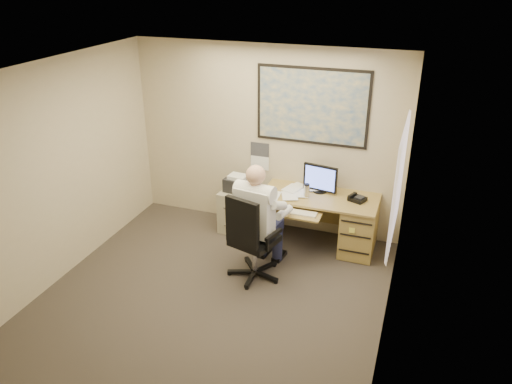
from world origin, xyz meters
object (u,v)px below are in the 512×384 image
(filing_cabinet, at_px, (239,206))
(office_chair, at_px, (254,254))
(person, at_px, (255,222))
(desk, at_px, (342,219))

(filing_cabinet, xyz_separation_m, office_chair, (0.65, -1.13, -0.04))
(filing_cabinet, height_order, person, person)
(filing_cabinet, distance_m, person, 1.28)
(desk, distance_m, person, 1.41)
(office_chair, distance_m, person, 0.42)
(filing_cabinet, relative_size, office_chair, 0.75)
(filing_cabinet, distance_m, office_chair, 1.30)
(office_chair, xyz_separation_m, person, (-0.02, 0.08, 0.41))
(person, bearing_deg, office_chair, -71.46)
(desk, xyz_separation_m, office_chair, (-0.89, -1.12, -0.10))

